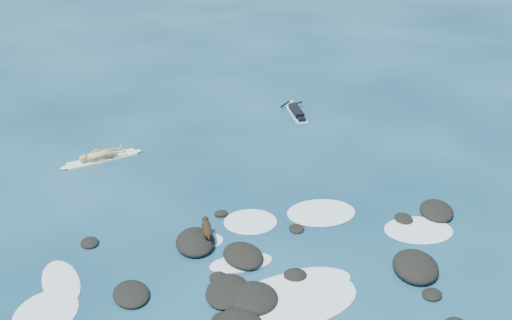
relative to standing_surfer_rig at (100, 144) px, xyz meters
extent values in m
plane|color=#0A2642|center=(6.09, -6.32, -0.81)|extent=(160.00, 160.00, 0.00)
ellipsoid|color=black|center=(11.63, -5.84, -0.75)|extent=(0.70, 0.83, 0.23)
ellipsoid|color=black|center=(4.05, -6.63, -0.68)|extent=(1.48, 1.78, 0.52)
ellipsoid|color=black|center=(11.06, -8.67, -0.66)|extent=(1.74, 1.99, 0.58)
ellipsoid|color=black|center=(13.00, -5.50, -0.70)|extent=(1.59, 1.82, 0.41)
ellipsoid|color=black|center=(5.76, -9.58, -0.71)|extent=(2.00, 2.01, 0.40)
ellipsoid|color=black|center=(11.16, -9.89, -0.76)|extent=(0.83, 0.79, 0.20)
ellipsoid|color=black|center=(7.64, -6.04, -0.77)|extent=(0.58, 0.63, 0.14)
ellipsoid|color=black|center=(5.37, -7.22, -0.73)|extent=(0.96, 0.96, 0.29)
ellipsoid|color=black|center=(5.62, -7.52, -0.70)|extent=(1.82, 1.96, 0.43)
ellipsoid|color=black|center=(5.00, -4.84, -0.75)|extent=(0.58, 0.50, 0.21)
ellipsoid|color=black|center=(0.44, -6.20, -0.76)|extent=(0.86, 0.89, 0.21)
ellipsoid|color=black|center=(4.76, -8.48, -0.75)|extent=(0.58, 0.59, 0.22)
ellipsoid|color=black|center=(5.01, -9.20, -0.72)|extent=(1.74, 1.95, 0.34)
ellipsoid|color=black|center=(2.11, -9.02, -0.73)|extent=(1.53, 1.66, 0.30)
ellipsoid|color=black|center=(7.18, -8.62, -0.73)|extent=(0.79, 0.69, 0.29)
ellipsoid|color=white|center=(5.53, -7.75, -0.80)|extent=(2.26, 1.30, 0.12)
ellipsoid|color=white|center=(8.73, -5.06, -0.80)|extent=(2.78, 2.13, 0.12)
ellipsoid|color=white|center=(7.78, -8.76, -0.80)|extent=(2.35, 1.19, 0.12)
ellipsoid|color=white|center=(-0.30, -9.50, -0.80)|extent=(2.45, 2.56, 0.12)
ellipsoid|color=white|center=(11.95, -6.51, -0.80)|extent=(2.51, 1.78, 0.12)
ellipsoid|color=white|center=(6.94, -9.05, -0.80)|extent=(2.72, 1.82, 0.12)
ellipsoid|color=white|center=(7.00, -9.60, -0.80)|extent=(4.40, 3.18, 0.12)
ellipsoid|color=white|center=(-0.14, -8.17, -0.80)|extent=(1.92, 2.63, 0.12)
ellipsoid|color=white|center=(6.04, -5.40, -0.80)|extent=(1.97, 1.70, 0.12)
ellipsoid|color=white|center=(4.46, -6.41, -0.80)|extent=(1.10, 0.90, 0.12)
cube|color=#FAF2C8|center=(0.00, 0.00, -0.75)|extent=(2.99, 1.76, 0.10)
ellipsoid|color=#FAF2C8|center=(1.37, 0.59, -0.75)|extent=(0.68, 0.55, 0.11)
ellipsoid|color=#FAF2C8|center=(-1.37, -0.59, -0.75)|extent=(0.68, 0.55, 0.11)
imported|color=tan|center=(0.00, 0.00, 0.27)|extent=(0.71, 0.83, 1.94)
cube|color=silver|center=(9.26, 4.13, -0.75)|extent=(0.83, 2.51, 0.09)
ellipsoid|color=silver|center=(9.13, 5.35, -0.75)|extent=(0.35, 0.57, 0.09)
cube|color=black|center=(9.26, 4.13, -0.58)|extent=(0.61, 1.55, 0.25)
sphere|color=tan|center=(9.17, 5.00, -0.45)|extent=(0.28, 0.28, 0.26)
cylinder|color=black|center=(8.84, 5.13, -0.60)|extent=(0.59, 0.39, 0.28)
cylinder|color=black|center=(9.46, 5.20, -0.60)|extent=(0.62, 0.27, 0.28)
cube|color=black|center=(9.36, 3.30, -0.63)|extent=(0.45, 0.65, 0.16)
cylinder|color=black|center=(4.46, -6.51, -0.27)|extent=(0.36, 0.66, 0.30)
sphere|color=black|center=(4.44, -6.23, -0.27)|extent=(0.35, 0.35, 0.32)
sphere|color=black|center=(4.49, -6.79, -0.27)|extent=(0.32, 0.32, 0.29)
sphere|color=black|center=(4.42, -6.05, -0.16)|extent=(0.25, 0.25, 0.23)
cone|color=black|center=(4.40, -5.91, -0.18)|extent=(0.13, 0.15, 0.12)
cone|color=black|center=(4.36, -6.06, -0.07)|extent=(0.11, 0.09, 0.11)
cone|color=black|center=(4.48, -6.05, -0.07)|extent=(0.11, 0.09, 0.11)
cylinder|color=black|center=(4.36, -6.30, -0.60)|extent=(0.08, 0.08, 0.41)
cylinder|color=black|center=(4.52, -6.29, -0.60)|extent=(0.08, 0.08, 0.41)
cylinder|color=black|center=(4.40, -6.74, -0.60)|extent=(0.08, 0.08, 0.41)
cylinder|color=black|center=(4.57, -6.72, -0.60)|extent=(0.08, 0.08, 0.41)
cylinder|color=black|center=(4.51, -6.93, -0.22)|extent=(0.08, 0.30, 0.18)
camera|label=1|loc=(4.56, -22.61, 10.88)|focal=40.00mm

